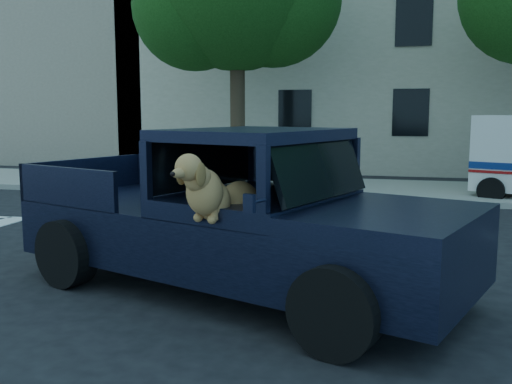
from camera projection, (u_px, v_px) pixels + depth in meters
ground at (332, 295)px, 7.00m from camera, size 120.00×120.00×0.00m
far_sidewalk at (372, 190)px, 15.81m from camera, size 60.00×4.00×0.15m
lane_stripes at (473, 242)px, 9.77m from camera, size 21.60×0.14×0.01m
building_main at (467, 51)px, 21.45m from camera, size 26.00×6.00×9.00m
building_left at (48, 72)px, 25.97m from camera, size 12.00×6.00×8.00m
pickup_truck at (230, 236)px, 7.11m from camera, size 6.06×3.97×2.02m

